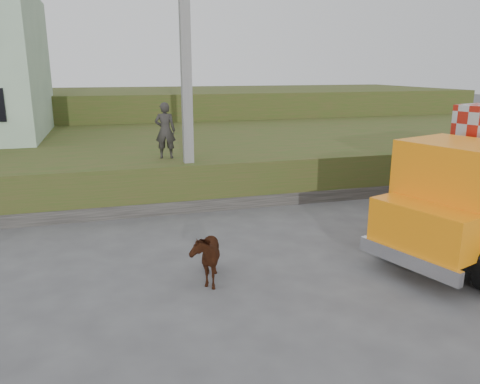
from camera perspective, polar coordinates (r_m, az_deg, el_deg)
name	(u,v)px	position (r m, az deg, el deg)	size (l,w,h in m)	color
ground	(265,257)	(11.31, 3.09, -7.97)	(120.00, 120.00, 0.00)	#474749
embankment	(190,155)	(20.46, -6.07, 4.54)	(40.00, 12.00, 1.50)	#354F1A
embankment_far	(158,113)	(32.15, -9.93, 9.48)	(40.00, 12.00, 3.00)	#354F1A
retaining_strip	(160,208)	(14.72, -9.70, -1.88)	(16.00, 0.50, 0.40)	#595651
utility_pole	(186,79)	(14.65, -6.56, 13.56)	(1.20, 0.30, 8.00)	gray
cow	(205,255)	(9.95, -4.31, -7.65)	(0.63, 1.38, 1.16)	#32180C
pedestrian	(165,130)	(15.58, -9.10, 7.42)	(0.67, 0.44, 1.83)	#292624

